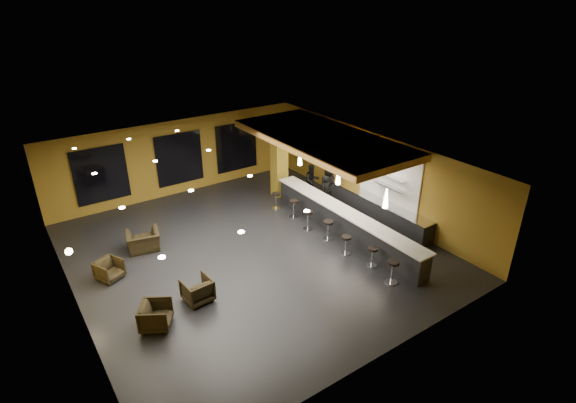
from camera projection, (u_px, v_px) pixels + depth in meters
floor at (251, 252)px, 16.69m from camera, size 12.00×13.00×0.10m
ceiling at (248, 161)px, 15.14m from camera, size 12.00×13.00×0.10m
wall_back at (178, 157)px, 20.78m from camera, size 12.00×0.10×3.50m
wall_front at (384, 306)px, 11.05m from camera, size 12.00×0.10×3.50m
wall_left at (66, 262)px, 12.81m from camera, size 0.10×13.00×3.50m
wall_right at (373, 173)px, 19.02m from camera, size 0.10×13.00×3.50m
wood_soffit at (322, 139)px, 18.02m from camera, size 3.60×8.00×0.28m
window_left at (101, 175)px, 18.92m from camera, size 2.20×0.06×2.40m
window_center at (179, 159)px, 20.72m from camera, size 2.20×0.06×2.40m
window_right at (237, 147)px, 22.26m from camera, size 2.20×0.06×2.40m
tile_backsplash at (390, 175)px, 18.12m from camera, size 0.06×3.20×2.40m
bar_counter at (344, 223)px, 17.59m from camera, size 0.60×8.00×1.00m
bar_top at (345, 211)px, 17.36m from camera, size 0.78×8.10×0.05m
prep_counter at (372, 207)px, 19.01m from camera, size 0.70×6.00×0.86m
prep_top at (373, 198)px, 18.82m from camera, size 0.72×6.00×0.03m
wall_shelf_lower at (390, 187)px, 18.08m from camera, size 0.30×1.50×0.03m
wall_shelf_upper at (391, 176)px, 17.88m from camera, size 0.30×1.50×0.03m
column at (279, 160)px, 20.46m from camera, size 0.60×0.60×3.50m
wall_sconce at (69, 252)px, 13.25m from camera, size 0.22×0.22×0.22m
pendant_0 at (386, 198)px, 15.30m from camera, size 0.20×0.20×0.70m
pendant_1 at (338, 175)px, 17.16m from camera, size 0.20×0.20×0.70m
pendant_2 at (300, 157)px, 19.02m from camera, size 0.20×0.20×0.70m
staff_a at (326, 192)px, 19.65m from camera, size 0.56×0.39×1.50m
staff_b at (312, 180)px, 20.82m from camera, size 0.84×0.72×1.52m
staff_c at (328, 182)px, 20.47m from camera, size 0.91×0.74×1.62m
armchair_a at (156, 316)px, 12.79m from camera, size 1.18×1.17×0.79m
armchair_b at (197, 290)px, 13.89m from camera, size 0.89×0.91×0.78m
armchair_c at (109, 270)px, 14.94m from camera, size 1.01×1.02×0.70m
armchair_d at (143, 241)px, 16.60m from camera, size 1.35×1.24×0.75m
bar_stool_0 at (393, 269)px, 14.66m from camera, size 0.42×0.42×0.83m
bar_stool_1 at (373, 254)px, 15.60m from camera, size 0.36×0.36×0.72m
bar_stool_2 at (346, 243)px, 16.31m from camera, size 0.37×0.37×0.72m
bar_stool_3 at (328, 228)px, 17.24m from camera, size 0.40×0.40×0.79m
bar_stool_4 at (308, 218)px, 17.96m from camera, size 0.41×0.41×0.81m
bar_stool_5 at (294, 206)px, 18.93m from camera, size 0.40×0.40×0.78m
bar_stool_6 at (276, 199)px, 19.69m from camera, size 0.37×0.37×0.74m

